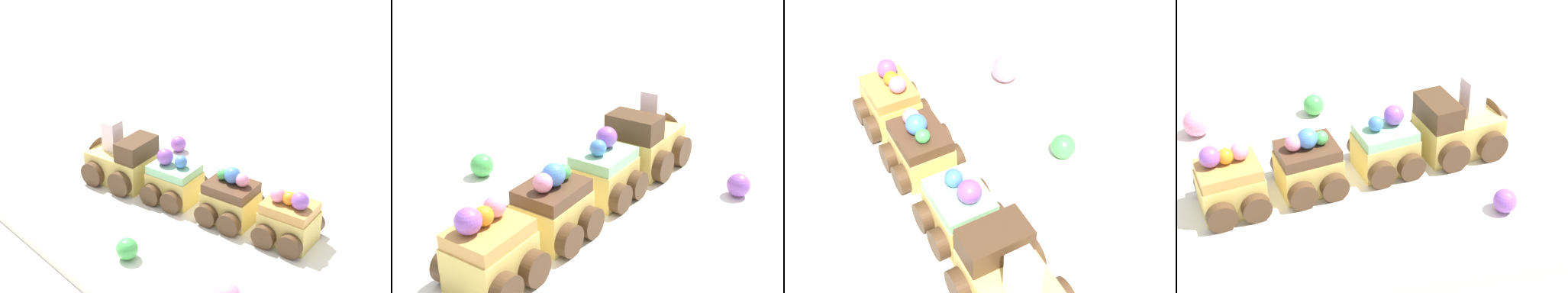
% 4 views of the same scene
% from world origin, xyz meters
% --- Properties ---
extents(ground_plane, '(10.00, 10.00, 0.00)m').
position_xyz_m(ground_plane, '(0.00, 0.00, 0.00)').
color(ground_plane, beige).
extents(display_board, '(0.80, 0.37, 0.01)m').
position_xyz_m(display_board, '(0.00, 0.00, 0.01)').
color(display_board, white).
rests_on(display_board, ground_plane).
extents(cake_train_locomotive, '(0.12, 0.10, 0.09)m').
position_xyz_m(cake_train_locomotive, '(0.12, 0.02, 0.04)').
color(cake_train_locomotive, '#EACC66').
rests_on(cake_train_locomotive, display_board).
extents(cake_car_mint, '(0.08, 0.08, 0.07)m').
position_xyz_m(cake_car_mint, '(0.02, -0.01, 0.04)').
color(cake_car_mint, '#EACC66').
rests_on(cake_car_mint, display_board).
extents(cake_car_chocolate, '(0.08, 0.08, 0.07)m').
position_xyz_m(cake_car_chocolate, '(-0.06, -0.03, 0.04)').
color(cake_car_chocolate, '#EACC66').
rests_on(cake_car_chocolate, display_board).
extents(cake_car_caramel, '(0.08, 0.08, 0.07)m').
position_xyz_m(cake_car_caramel, '(-0.14, -0.04, 0.04)').
color(cake_car_caramel, '#EACC66').
rests_on(cake_car_caramel, display_board).
extents(gumball_purple, '(0.02, 0.02, 0.02)m').
position_xyz_m(gumball_purple, '(0.12, -0.10, 0.02)').
color(gumball_purple, '#9956C6').
rests_on(gumball_purple, display_board).
extents(gumball_green, '(0.03, 0.03, 0.03)m').
position_xyz_m(gumball_green, '(-0.04, 0.12, 0.02)').
color(gumball_green, '#4CBC56').
rests_on(gumball_green, display_board).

